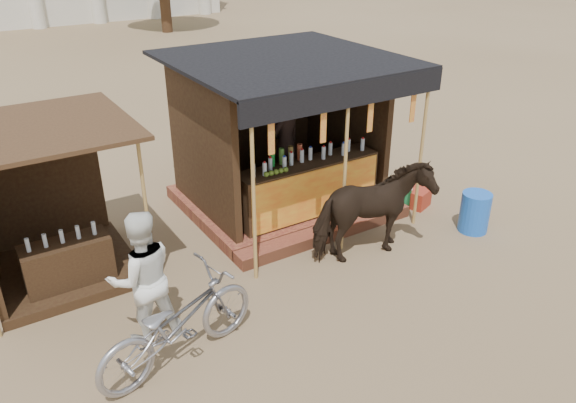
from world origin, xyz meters
The scene contains 9 objects.
ground centered at (0.00, 0.00, 0.00)m, with size 120.00×120.00×0.00m, color #846B4C.
main_stall centered at (1.01, 3.36, 1.03)m, with size 3.60×3.61×2.78m.
secondary_stall centered at (-3.17, 3.24, 0.85)m, with size 2.40×2.40×2.38m.
cow centered at (1.23, 1.11, 0.78)m, with size 0.84×1.85×1.57m, color black.
motorbike centered at (-2.24, 0.49, 0.57)m, with size 0.75×2.16×1.14m, color gray.
bystander centered at (-2.40, 1.15, 0.89)m, with size 0.86×0.67×1.78m, color white.
blue_barrel centered at (3.28, 0.82, 0.35)m, with size 0.50×0.50×0.70m, color blue.
red_crate centered at (3.12, 2.00, 0.17)m, with size 0.43×0.36×0.33m, color maroon.
cooler centered at (2.72, 2.29, 0.23)m, with size 0.77×0.67×0.46m.
Camera 1 is at (-3.94, -4.65, 4.80)m, focal length 35.00 mm.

